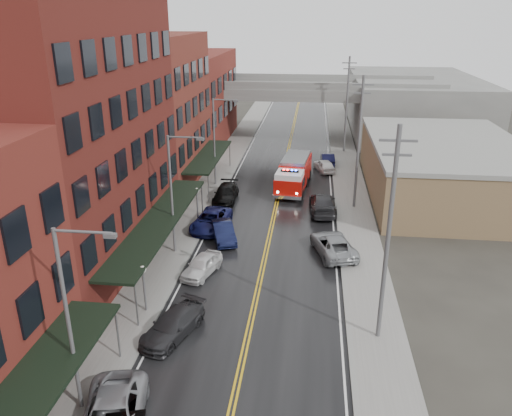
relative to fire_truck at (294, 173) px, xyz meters
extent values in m
cube|color=black|center=(-1.37, -9.77, -1.67)|extent=(11.00, 160.00, 0.02)
cube|color=slate|center=(-8.67, -9.77, -1.60)|extent=(3.00, 160.00, 0.15)
cube|color=slate|center=(5.93, -9.77, -1.60)|extent=(3.00, 160.00, 0.15)
cube|color=gray|center=(-7.02, -9.77, -1.60)|extent=(0.30, 160.00, 0.15)
cube|color=gray|center=(4.28, -9.77, -1.60)|extent=(0.30, 160.00, 0.15)
cube|color=#581A17|center=(-14.67, -16.77, 7.32)|extent=(9.00, 20.00, 18.00)
cube|color=maroon|center=(-14.67, 0.73, 5.82)|extent=(9.00, 15.00, 15.00)
cube|color=maroon|center=(-14.67, 18.23, 4.32)|extent=(9.00, 20.00, 12.00)
cube|color=olive|center=(14.63, 0.23, 0.82)|extent=(14.00, 22.00, 5.00)
cube|color=slate|center=(16.63, 30.23, 2.32)|extent=(18.00, 30.00, 8.00)
cylinder|color=slate|center=(-7.72, -28.17, -0.18)|extent=(0.10, 0.10, 3.00)
cube|color=black|center=(-8.87, -16.77, 1.32)|extent=(2.60, 18.00, 0.18)
cylinder|color=slate|center=(-7.72, -25.37, -0.18)|extent=(0.10, 0.10, 3.00)
cylinder|color=slate|center=(-7.72, -8.17, -0.18)|extent=(0.10, 0.10, 3.00)
cube|color=black|center=(-8.87, 0.73, 1.32)|extent=(2.60, 13.00, 0.18)
cylinder|color=slate|center=(-7.72, -5.37, -0.18)|extent=(0.10, 0.10, 3.00)
cylinder|color=slate|center=(-7.72, 6.83, -0.18)|extent=(0.10, 0.10, 3.00)
cylinder|color=#59595B|center=(-7.77, -23.77, -0.28)|extent=(0.14, 0.14, 2.80)
sphere|color=silver|center=(-7.77, -23.77, 1.22)|extent=(0.44, 0.44, 0.44)
cylinder|color=#59595B|center=(-7.77, -9.77, -0.28)|extent=(0.14, 0.14, 2.80)
sphere|color=silver|center=(-7.77, -9.77, 1.22)|extent=(0.44, 0.44, 0.44)
cylinder|color=#59595B|center=(-8.17, -31.77, 2.82)|extent=(0.18, 0.18, 9.00)
cylinder|color=#59595B|center=(-6.97, -31.77, 7.22)|extent=(2.40, 0.12, 0.12)
cube|color=#59595B|center=(-5.87, -31.77, 7.12)|extent=(0.50, 0.22, 0.18)
cylinder|color=#59595B|center=(-8.17, -15.77, 2.82)|extent=(0.18, 0.18, 9.00)
cylinder|color=#59595B|center=(-6.97, -15.77, 7.22)|extent=(2.40, 0.12, 0.12)
cube|color=#59595B|center=(-5.87, -15.77, 7.12)|extent=(0.50, 0.22, 0.18)
cylinder|color=#59595B|center=(-8.17, 0.23, 2.82)|extent=(0.18, 0.18, 9.00)
cylinder|color=#59595B|center=(-6.97, 0.23, 7.22)|extent=(2.40, 0.12, 0.12)
cube|color=#59595B|center=(-5.87, 0.23, 7.12)|extent=(0.50, 0.22, 0.18)
cylinder|color=#59595B|center=(5.83, -24.77, 4.32)|extent=(0.24, 0.24, 12.00)
cube|color=#59595B|center=(5.83, -24.77, 9.52)|extent=(1.80, 0.12, 0.12)
cube|color=#59595B|center=(5.83, -24.77, 8.82)|extent=(1.40, 0.12, 0.12)
cylinder|color=#59595B|center=(5.83, -4.77, 4.32)|extent=(0.24, 0.24, 12.00)
cube|color=#59595B|center=(5.83, -4.77, 9.52)|extent=(1.80, 0.12, 0.12)
cube|color=#59595B|center=(5.83, -4.77, 8.82)|extent=(1.40, 0.12, 0.12)
cylinder|color=#59595B|center=(5.83, 15.23, 4.32)|extent=(0.24, 0.24, 12.00)
cube|color=#59595B|center=(5.83, 15.23, 9.52)|extent=(1.80, 0.12, 0.12)
cube|color=#59595B|center=(5.83, 15.23, 8.82)|extent=(1.40, 0.12, 0.12)
cube|color=slate|center=(-1.37, 22.23, 5.07)|extent=(40.00, 10.00, 1.50)
cube|color=slate|center=(-12.37, 22.23, 1.32)|extent=(1.60, 8.00, 6.00)
cube|color=slate|center=(9.63, 22.23, 1.32)|extent=(1.60, 8.00, 6.00)
cube|color=#B80E08|center=(0.13, 1.33, -0.02)|extent=(3.24, 6.10, 2.24)
cube|color=#B80E08|center=(-0.28, -2.81, -0.34)|extent=(2.93, 3.02, 1.60)
cube|color=silver|center=(-0.28, -2.81, 0.72)|extent=(2.78, 2.80, 0.53)
cube|color=black|center=(-0.26, -2.59, -0.02)|extent=(2.84, 1.97, 0.85)
cube|color=slate|center=(0.13, 1.33, 1.26)|extent=(2.93, 5.65, 0.32)
cube|color=black|center=(-0.28, -2.81, 1.08)|extent=(1.73, 0.47, 0.15)
sphere|color=#FF0C0C|center=(-0.87, -2.75, 1.16)|extent=(0.21, 0.21, 0.21)
sphere|color=#1933FF|center=(0.30, -2.86, 1.16)|extent=(0.21, 0.21, 0.21)
cylinder|color=black|center=(-1.46, -2.79, -1.14)|extent=(1.10, 0.48, 1.07)
cylinder|color=black|center=(0.87, -3.03, -1.14)|extent=(1.10, 0.48, 1.07)
cylinder|color=black|center=(-1.09, 0.92, -1.14)|extent=(1.10, 0.48, 1.07)
cylinder|color=black|center=(1.25, 0.68, -1.14)|extent=(1.10, 0.48, 1.07)
cylinder|color=black|center=(-0.82, 3.57, -1.14)|extent=(1.10, 0.48, 1.07)
cylinder|color=black|center=(1.51, 3.33, -1.14)|extent=(1.10, 0.48, 1.07)
imported|color=#29292C|center=(-5.52, -25.89, -1.00)|extent=(3.35, 5.05, 1.36)
imported|color=silver|center=(-5.45, -18.75, -1.00)|extent=(2.62, 4.24, 1.35)
imported|color=black|center=(-4.97, -13.12, -0.95)|extent=(2.93, 4.69, 1.46)
imported|color=#14174B|center=(-6.37, -10.97, -0.93)|extent=(3.12, 5.63, 1.49)
imported|color=black|center=(-6.29, -4.30, -0.94)|extent=(2.12, 5.09, 1.47)
imported|color=gray|center=(3.63, -14.56, -0.92)|extent=(3.93, 5.92, 1.51)
imported|color=#272629|center=(2.91, -6.19, -0.85)|extent=(2.59, 5.80, 1.65)
imported|color=white|center=(3.21, 6.43, -0.97)|extent=(2.76, 4.44, 1.41)
imported|color=black|center=(3.63, 9.24, -0.98)|extent=(1.68, 4.28, 1.39)
camera|label=1|loc=(1.79, -48.60, 15.16)|focal=35.00mm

